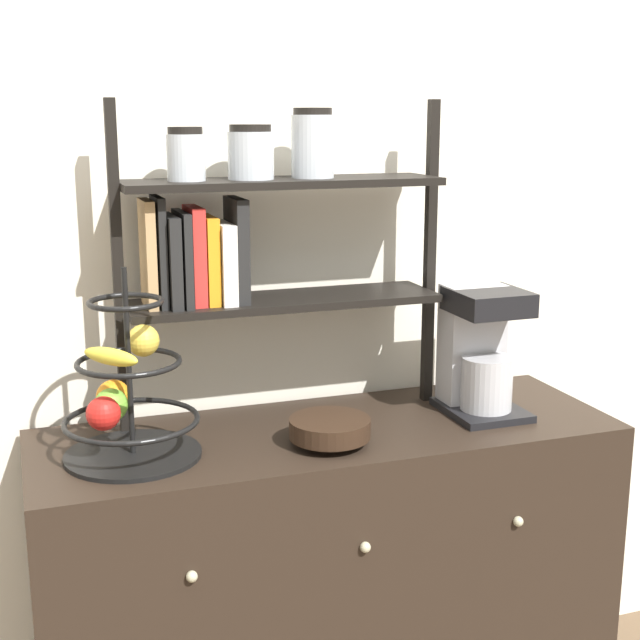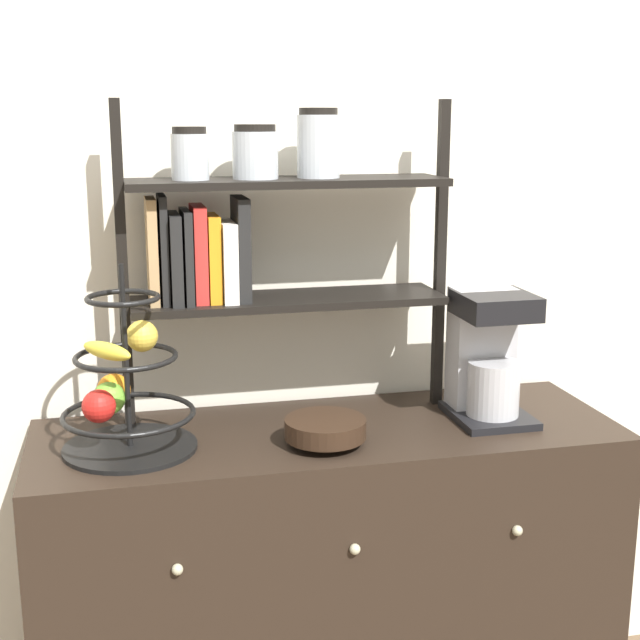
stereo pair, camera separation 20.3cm
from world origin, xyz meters
The scene contains 6 objects.
wall_back centered at (0.00, 0.51, 1.30)m, with size 7.00×0.05×2.60m, color silver.
sideboard centered at (0.00, 0.23, 0.43)m, with size 1.38×0.48×0.85m.
coffee_maker centered at (0.40, 0.24, 1.01)m, with size 0.18×0.22×0.31m.
fruit_stand centered at (-0.47, 0.21, 0.99)m, with size 0.30×0.30×0.42m.
wooden_bowl centered at (-0.03, 0.14, 0.89)m, with size 0.18×0.18×0.06m.
shelf_hutch centered at (-0.16, 0.36, 1.32)m, with size 0.79×0.20×0.76m.
Camera 1 is at (-0.67, -1.64, 1.58)m, focal length 50.00 mm.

